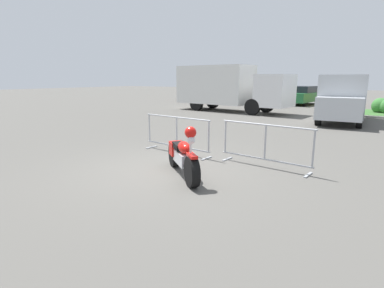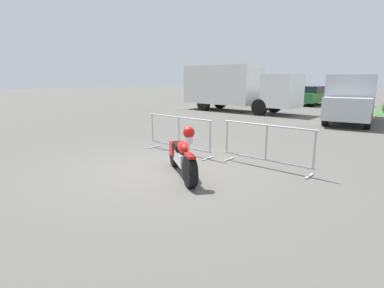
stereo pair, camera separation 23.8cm
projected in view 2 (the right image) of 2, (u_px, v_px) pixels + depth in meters
name	position (u px, v px, depth m)	size (l,w,h in m)	color
ground_plane	(167.00, 169.00, 7.23)	(120.00, 120.00, 0.00)	#54514C
motorcycle	(182.00, 155.00, 6.66)	(1.74, 1.53, 1.21)	black
crowd_barrier_near	(179.00, 134.00, 8.68)	(2.38, 0.68, 1.07)	#9EA0A5
crowd_barrier_far	(266.00, 146.00, 7.21)	(2.38, 0.68, 1.07)	#9EA0A5
box_truck	(234.00, 86.00, 19.70)	(7.89, 3.02, 2.98)	silver
delivery_van	(352.00, 97.00, 14.63)	(2.25, 5.11, 2.31)	#B2B7BC
parked_car_red	(216.00, 93.00, 29.38)	(2.34, 4.60, 1.50)	#B21E19
parked_car_white	(244.00, 94.00, 27.82)	(2.18, 4.28, 1.39)	white
parked_car_silver	(274.00, 95.00, 25.93)	(2.31, 4.54, 1.48)	#B7BABF
parked_car_green	(312.00, 95.00, 24.57)	(2.39, 4.71, 1.53)	#236B38
parked_car_yellow	(352.00, 98.00, 22.91)	(2.19, 4.30, 1.40)	yellow
pedestrian	(265.00, 96.00, 21.61)	(0.47, 0.47, 1.69)	#262838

